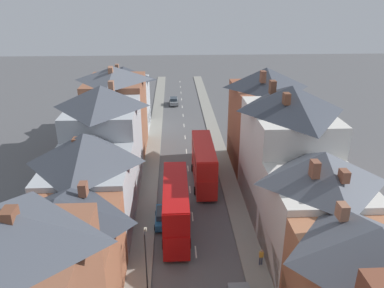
% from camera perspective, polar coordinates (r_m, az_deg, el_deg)
% --- Properties ---
extents(pavement_left, '(2.20, 104.00, 0.14)m').
position_cam_1_polar(pavement_left, '(59.31, -5.86, -0.39)').
color(pavement_left, gray).
rests_on(pavement_left, ground).
extents(pavement_right, '(2.20, 104.00, 0.14)m').
position_cam_1_polar(pavement_right, '(59.62, 3.97, -0.20)').
color(pavement_right, gray).
rests_on(pavement_right, ground).
extents(centre_line_dashes, '(0.14, 97.80, 0.01)m').
position_cam_1_polar(centre_line_dashes, '(57.43, -0.86, -1.12)').
color(centre_line_dashes, silver).
rests_on(centre_line_dashes, ground).
extents(terrace_row_left, '(8.00, 64.82, 14.20)m').
position_cam_1_polar(terrace_row_left, '(40.42, -14.60, -3.09)').
color(terrace_row_left, brown).
rests_on(terrace_row_left, ground).
extents(terrace_row_right, '(8.00, 47.30, 14.09)m').
position_cam_1_polar(terrace_row_right, '(36.09, 16.96, -5.91)').
color(terrace_row_right, brown).
rests_on(terrace_row_right, ground).
extents(double_decker_bus_lead, '(2.74, 10.80, 5.30)m').
position_cam_1_polar(double_decker_bus_lead, '(47.09, 1.76, -2.84)').
color(double_decker_bus_lead, red).
rests_on(double_decker_bus_lead, ground).
extents(double_decker_bus_mid_street, '(2.74, 10.80, 5.30)m').
position_cam_1_polar(double_decker_bus_mid_street, '(38.04, -2.50, -9.42)').
color(double_decker_bus_mid_street, '#B70F0F').
rests_on(double_decker_bus_mid_street, ground).
extents(car_near_blue, '(1.90, 4.28, 1.60)m').
position_cam_1_polar(car_near_blue, '(40.21, -4.34, -10.93)').
color(car_near_blue, '#236093').
rests_on(car_near_blue, ground).
extents(car_near_silver, '(1.90, 4.21, 1.63)m').
position_cam_1_polar(car_near_silver, '(81.34, -2.81, 6.55)').
color(car_near_silver, gray).
rests_on(car_near_silver, ground).
extents(pedestrian_near_right, '(0.36, 0.22, 1.61)m').
position_cam_1_polar(pedestrian_near_right, '(35.07, 10.49, -16.49)').
color(pedestrian_near_right, '#3D4256').
rests_on(pedestrian_near_right, pavement_right).
extents(street_lamp, '(0.20, 1.12, 5.50)m').
position_cam_1_polar(street_lamp, '(31.18, -7.04, -16.72)').
color(street_lamp, black).
rests_on(street_lamp, ground).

